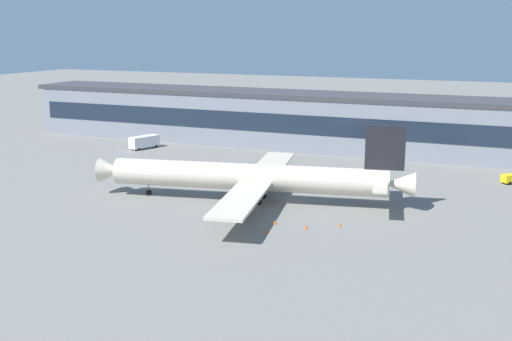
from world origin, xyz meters
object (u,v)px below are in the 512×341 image
at_px(airliner, 253,177).
at_px(traffic_cone_3, 340,225).
at_px(fuel_truck, 144,142).
at_px(traffic_cone_2, 306,227).
at_px(traffic_cone_1, 266,231).
at_px(traffic_cone_0, 275,222).

height_order(airliner, traffic_cone_3, airliner).
relative_size(airliner, fuel_truck, 6.72).
xyz_separation_m(airliner, traffic_cone_2, (14.50, -11.99, -4.25)).
bearing_deg(traffic_cone_3, traffic_cone_1, -141.82).
bearing_deg(traffic_cone_1, fuel_truck, 136.80).
relative_size(traffic_cone_1, traffic_cone_2, 1.01).
bearing_deg(airliner, traffic_cone_3, -24.61).
bearing_deg(airliner, traffic_cone_2, -39.59).
bearing_deg(traffic_cone_0, fuel_truck, 139.30).
bearing_deg(traffic_cone_2, traffic_cone_0, 175.34).
distance_m(airliner, traffic_cone_3, 21.58).
bearing_deg(traffic_cone_2, fuel_truck, 141.67).
xyz_separation_m(traffic_cone_0, traffic_cone_3, (10.28, 2.73, -0.02)).
xyz_separation_m(airliner, traffic_cone_3, (19.23, -8.80, -4.28)).
distance_m(fuel_truck, traffic_cone_1, 78.57).
xyz_separation_m(traffic_cone_1, traffic_cone_2, (5.05, 4.51, -0.00)).
distance_m(traffic_cone_1, traffic_cone_3, 12.44).
distance_m(fuel_truck, traffic_cone_0, 74.88).
relative_size(airliner, traffic_cone_1, 81.62).
relative_size(airliner, traffic_cone_2, 82.23).
xyz_separation_m(airliner, traffic_cone_0, (8.94, -11.54, -4.26)).
bearing_deg(traffic_cone_2, traffic_cone_3, 33.98).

